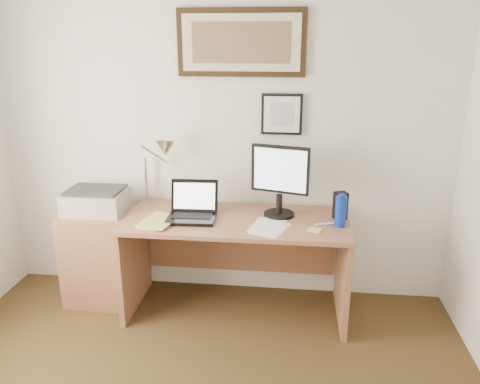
# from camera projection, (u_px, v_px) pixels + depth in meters

# --- Properties ---
(wall_back) EXTENTS (3.50, 0.02, 2.50)m
(wall_back) POSITION_uv_depth(u_px,v_px,m) (222.00, 139.00, 3.56)
(wall_back) COLOR white
(wall_back) RESTS_ON ground
(side_cabinet) EXTENTS (0.50, 0.40, 0.73)m
(side_cabinet) POSITION_uv_depth(u_px,v_px,m) (100.00, 257.00, 3.63)
(side_cabinet) COLOR brown
(side_cabinet) RESTS_ON floor
(water_bottle) EXTENTS (0.08, 0.08, 0.21)m
(water_bottle) POSITION_uv_depth(u_px,v_px,m) (341.00, 212.00, 3.18)
(water_bottle) COLOR #0D2BAF
(water_bottle) RESTS_ON desk
(bottle_cap) EXTENTS (0.04, 0.04, 0.02)m
(bottle_cap) POSITION_uv_depth(u_px,v_px,m) (342.00, 195.00, 3.14)
(bottle_cap) COLOR #0D2BAF
(bottle_cap) RESTS_ON water_bottle
(speaker) EXTENTS (0.11, 0.10, 0.20)m
(speaker) POSITION_uv_depth(u_px,v_px,m) (340.00, 206.00, 3.32)
(speaker) COLOR black
(speaker) RESTS_ON desk
(paper_sheet_a) EXTENTS (0.29, 0.34, 0.00)m
(paper_sheet_a) POSITION_uv_depth(u_px,v_px,m) (270.00, 229.00, 3.17)
(paper_sheet_a) COLOR white
(paper_sheet_a) RESTS_ON desk
(paper_sheet_b) EXTENTS (0.27, 0.34, 0.00)m
(paper_sheet_b) POSITION_uv_depth(u_px,v_px,m) (267.00, 226.00, 3.20)
(paper_sheet_b) COLOR white
(paper_sheet_b) RESTS_ON desk
(sticky_pad) EXTENTS (0.11, 0.11, 0.01)m
(sticky_pad) POSITION_uv_depth(u_px,v_px,m) (315.00, 230.00, 3.13)
(sticky_pad) COLOR #E5E16C
(sticky_pad) RESTS_ON desk
(marker_pen) EXTENTS (0.14, 0.06, 0.02)m
(marker_pen) POSITION_uv_depth(u_px,v_px,m) (324.00, 224.00, 3.23)
(marker_pen) COLOR white
(marker_pen) RESTS_ON desk
(book) EXTENTS (0.27, 0.33, 0.02)m
(book) POSITION_uv_depth(u_px,v_px,m) (145.00, 220.00, 3.30)
(book) COLOR #CDC760
(book) RESTS_ON desk
(desk) EXTENTS (1.60, 0.70, 0.75)m
(desk) POSITION_uv_depth(u_px,v_px,m) (237.00, 244.00, 3.50)
(desk) COLOR brown
(desk) RESTS_ON floor
(laptop) EXTENTS (0.35, 0.31, 0.26)m
(laptop) POSITION_uv_depth(u_px,v_px,m) (192.00, 210.00, 3.34)
(laptop) COLOR black
(laptop) RESTS_ON desk
(lcd_monitor) EXTENTS (0.41, 0.22, 0.52)m
(lcd_monitor) POSITION_uv_depth(u_px,v_px,m) (280.00, 178.00, 3.31)
(lcd_monitor) COLOR black
(lcd_monitor) RESTS_ON desk
(printer) EXTENTS (0.44, 0.34, 0.18)m
(printer) POSITION_uv_depth(u_px,v_px,m) (96.00, 200.00, 3.52)
(printer) COLOR #A6A6A8
(printer) RESTS_ON side_cabinet
(desk_lamp) EXTENTS (0.29, 0.27, 0.53)m
(desk_lamp) POSITION_uv_depth(u_px,v_px,m) (163.00, 151.00, 3.44)
(desk_lamp) COLOR white
(desk_lamp) RESTS_ON desk
(picture_large) EXTENTS (0.92, 0.04, 0.47)m
(picture_large) POSITION_uv_depth(u_px,v_px,m) (241.00, 43.00, 3.30)
(picture_large) COLOR black
(picture_large) RESTS_ON wall_back
(picture_small) EXTENTS (0.30, 0.03, 0.30)m
(picture_small) POSITION_uv_depth(u_px,v_px,m) (282.00, 114.00, 3.42)
(picture_small) COLOR black
(picture_small) RESTS_ON wall_back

